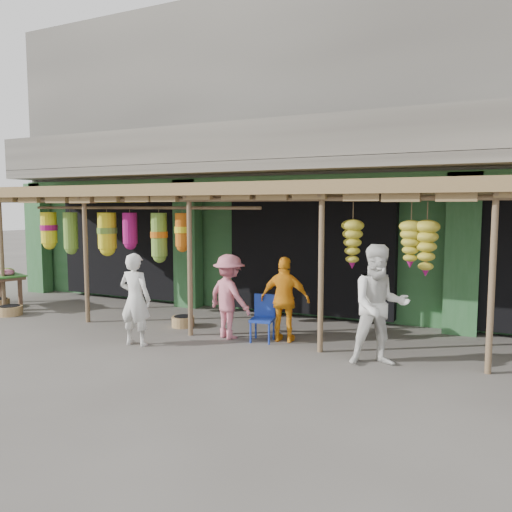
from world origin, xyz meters
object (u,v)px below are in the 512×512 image
at_px(blue_chair, 263,315).
at_px(person_shopper, 229,296).
at_px(person_front, 135,299).
at_px(person_right, 379,305).
at_px(person_vendor, 285,299).

bearing_deg(blue_chair, person_shopper, -179.83).
height_order(person_front, person_right, person_right).
height_order(person_right, person_shopper, person_right).
height_order(blue_chair, person_shopper, person_shopper).
bearing_deg(blue_chair, person_right, -23.31).
relative_size(person_front, person_shopper, 1.05).
distance_m(person_right, person_vendor, 1.88).
relative_size(blue_chair, person_front, 0.51).
xyz_separation_m(blue_chair, person_vendor, (0.37, 0.10, 0.30)).
bearing_deg(person_right, person_shopper, 146.59).
xyz_separation_m(person_front, person_shopper, (1.23, 1.10, -0.03)).
distance_m(person_front, person_right, 4.06).
xyz_separation_m(blue_chair, person_front, (-1.86, -1.20, 0.34)).
xyz_separation_m(person_front, person_vendor, (2.24, 1.30, -0.04)).
bearing_deg(person_vendor, person_right, 154.36).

